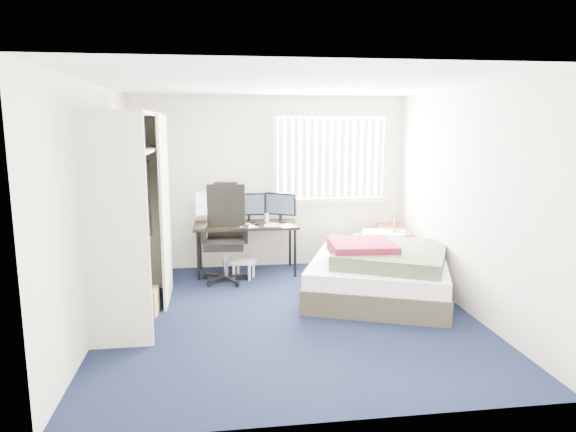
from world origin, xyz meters
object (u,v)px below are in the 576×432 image
(office_chair, at_px, (226,243))
(bed, at_px, (381,269))
(nightstand, at_px, (393,233))
(desk, at_px, (246,221))

(office_chair, relative_size, bed, 0.51)
(office_chair, relative_size, nightstand, 1.37)
(office_chair, xyz_separation_m, bed, (1.91, -0.82, -0.21))
(office_chair, height_order, nightstand, office_chair)
(desk, relative_size, nightstand, 1.52)
(desk, relative_size, bed, 0.56)
(office_chair, bearing_deg, bed, -23.08)
(desk, height_order, bed, desk)
(nightstand, relative_size, bed, 0.37)
(desk, xyz_separation_m, office_chair, (-0.29, -0.30, -0.24))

